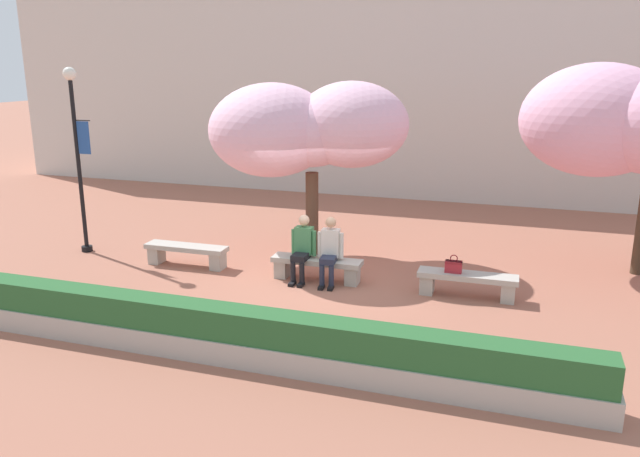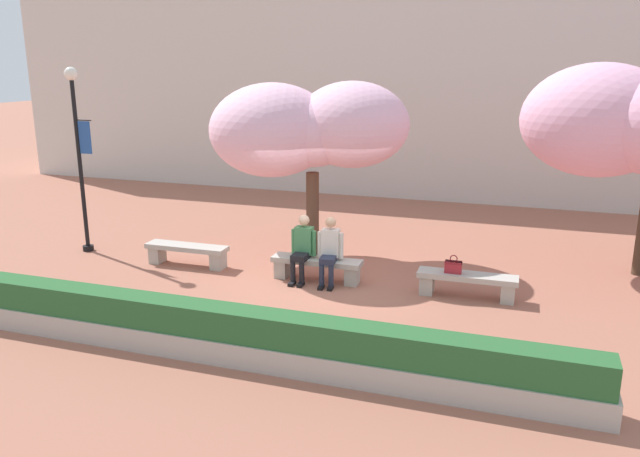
{
  "view_description": "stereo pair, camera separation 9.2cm",
  "coord_description": "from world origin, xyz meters",
  "px_view_note": "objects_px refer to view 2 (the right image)",
  "views": [
    {
      "loc": [
        3.68,
        -10.95,
        4.13
      ],
      "look_at": [
        0.0,
        0.2,
        1.0
      ],
      "focal_mm": 35.0,
      "sensor_mm": 36.0,
      "label": 1
    },
    {
      "loc": [
        3.77,
        -10.92,
        4.13
      ],
      "look_at": [
        0.0,
        0.2,
        1.0
      ],
      "focal_mm": 35.0,
      "sensor_mm": 36.0,
      "label": 2
    }
  ],
  "objects_px": {
    "cherry_tree_main": "(307,129)",
    "person_seated_right": "(330,248)",
    "lamp_post_with_banner": "(78,144)",
    "handbag": "(453,266)",
    "person_seated_left": "(303,246)",
    "stone_bench_near_west": "(317,266)",
    "stone_bench_west_end": "(187,252)",
    "stone_bench_center": "(467,282)"
  },
  "relations": [
    {
      "from": "stone_bench_west_end",
      "to": "stone_bench_near_west",
      "type": "relative_size",
      "value": 1.0
    },
    {
      "from": "stone_bench_center",
      "to": "person_seated_right",
      "type": "relative_size",
      "value": 1.38
    },
    {
      "from": "person_seated_right",
      "to": "cherry_tree_main",
      "type": "relative_size",
      "value": 0.31
    },
    {
      "from": "stone_bench_center",
      "to": "handbag",
      "type": "height_order",
      "value": "handbag"
    },
    {
      "from": "person_seated_right",
      "to": "handbag",
      "type": "xyz_separation_m",
      "value": [
        2.34,
        0.03,
        -0.12
      ]
    },
    {
      "from": "cherry_tree_main",
      "to": "lamp_post_with_banner",
      "type": "xyz_separation_m",
      "value": [
        -4.81,
        -1.3,
        -0.35
      ]
    },
    {
      "from": "lamp_post_with_banner",
      "to": "person_seated_right",
      "type": "bearing_deg",
      "value": -2.69
    },
    {
      "from": "handbag",
      "to": "lamp_post_with_banner",
      "type": "bearing_deg",
      "value": 178.27
    },
    {
      "from": "stone_bench_near_west",
      "to": "lamp_post_with_banner",
      "type": "distance_m",
      "value": 5.95
    },
    {
      "from": "stone_bench_near_west",
      "to": "person_seated_left",
      "type": "bearing_deg",
      "value": -168.84
    },
    {
      "from": "cherry_tree_main",
      "to": "stone_bench_center",
      "type": "bearing_deg",
      "value": -22.84
    },
    {
      "from": "stone_bench_near_west",
      "to": "cherry_tree_main",
      "type": "height_order",
      "value": "cherry_tree_main"
    },
    {
      "from": "person_seated_right",
      "to": "cherry_tree_main",
      "type": "distance_m",
      "value": 2.8
    },
    {
      "from": "stone_bench_near_west",
      "to": "person_seated_left",
      "type": "height_order",
      "value": "person_seated_left"
    },
    {
      "from": "stone_bench_west_end",
      "to": "lamp_post_with_banner",
      "type": "xyz_separation_m",
      "value": [
        -2.68,
        0.22,
        2.13
      ]
    },
    {
      "from": "cherry_tree_main",
      "to": "person_seated_right",
      "type": "bearing_deg",
      "value": -57.09
    },
    {
      "from": "handbag",
      "to": "cherry_tree_main",
      "type": "relative_size",
      "value": 0.08
    },
    {
      "from": "handbag",
      "to": "lamp_post_with_banner",
      "type": "distance_m",
      "value": 8.38
    },
    {
      "from": "person_seated_left",
      "to": "stone_bench_near_west",
      "type": "bearing_deg",
      "value": 11.16
    },
    {
      "from": "person_seated_right",
      "to": "handbag",
      "type": "distance_m",
      "value": 2.34
    },
    {
      "from": "person_seated_right",
      "to": "cherry_tree_main",
      "type": "height_order",
      "value": "cherry_tree_main"
    },
    {
      "from": "cherry_tree_main",
      "to": "lamp_post_with_banner",
      "type": "relative_size",
      "value": 1.02
    },
    {
      "from": "person_seated_left",
      "to": "handbag",
      "type": "distance_m",
      "value": 2.89
    },
    {
      "from": "person_seated_left",
      "to": "lamp_post_with_banner",
      "type": "xyz_separation_m",
      "value": [
        -5.28,
        0.27,
        1.73
      ]
    },
    {
      "from": "stone_bench_center",
      "to": "handbag",
      "type": "relative_size",
      "value": 5.26
    },
    {
      "from": "stone_bench_near_west",
      "to": "person_seated_left",
      "type": "xyz_separation_m",
      "value": [
        -0.27,
        -0.05,
        0.4
      ]
    },
    {
      "from": "stone_bench_near_west",
      "to": "person_seated_right",
      "type": "xyz_separation_m",
      "value": [
        0.28,
        -0.05,
        0.4
      ]
    },
    {
      "from": "stone_bench_west_end",
      "to": "lamp_post_with_banner",
      "type": "distance_m",
      "value": 3.43
    },
    {
      "from": "stone_bench_center",
      "to": "stone_bench_west_end",
      "type": "bearing_deg",
      "value": 180.0
    },
    {
      "from": "stone_bench_center",
      "to": "cherry_tree_main",
      "type": "bearing_deg",
      "value": 157.16
    },
    {
      "from": "stone_bench_near_west",
      "to": "handbag",
      "type": "height_order",
      "value": "handbag"
    },
    {
      "from": "stone_bench_near_west",
      "to": "handbag",
      "type": "distance_m",
      "value": 2.63
    },
    {
      "from": "person_seated_right",
      "to": "handbag",
      "type": "height_order",
      "value": "person_seated_right"
    },
    {
      "from": "stone_bench_near_west",
      "to": "person_seated_right",
      "type": "relative_size",
      "value": 1.38
    },
    {
      "from": "stone_bench_center",
      "to": "person_seated_right",
      "type": "xyz_separation_m",
      "value": [
        -2.6,
        -0.05,
        0.4
      ]
    },
    {
      "from": "person_seated_left",
      "to": "stone_bench_center",
      "type": "bearing_deg",
      "value": 0.97
    },
    {
      "from": "stone_bench_center",
      "to": "cherry_tree_main",
      "type": "distance_m",
      "value": 4.64
    },
    {
      "from": "lamp_post_with_banner",
      "to": "cherry_tree_main",
      "type": "bearing_deg",
      "value": 15.13
    },
    {
      "from": "stone_bench_center",
      "to": "person_seated_left",
      "type": "xyz_separation_m",
      "value": [
        -3.15,
        -0.05,
        0.4
      ]
    },
    {
      "from": "cherry_tree_main",
      "to": "stone_bench_west_end",
      "type": "bearing_deg",
      "value": -144.52
    },
    {
      "from": "stone_bench_center",
      "to": "person_seated_right",
      "type": "height_order",
      "value": "person_seated_right"
    },
    {
      "from": "handbag",
      "to": "stone_bench_near_west",
      "type": "bearing_deg",
      "value": 179.44
    }
  ]
}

